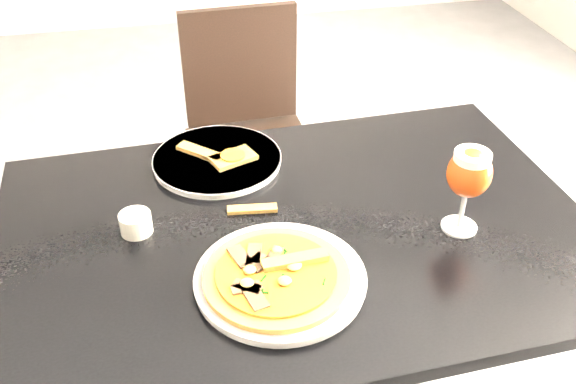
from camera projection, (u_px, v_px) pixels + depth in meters
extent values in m
cube|color=black|center=(297.00, 232.00, 1.31)|extent=(1.23, 0.85, 0.03)
cylinder|color=black|center=(65.00, 295.00, 1.69)|extent=(0.05, 0.05, 0.72)
cylinder|color=black|center=(442.00, 232.00, 1.90)|extent=(0.05, 0.05, 0.72)
cube|color=black|center=(254.00, 155.00, 2.13)|extent=(0.42, 0.42, 0.04)
cylinder|color=black|center=(218.00, 245.00, 2.09)|extent=(0.03, 0.03, 0.41)
cylinder|color=black|center=(313.00, 230.00, 2.16)|extent=(0.03, 0.03, 0.41)
cylinder|color=black|center=(203.00, 190.00, 2.35)|extent=(0.03, 0.03, 0.41)
cylinder|color=black|center=(289.00, 177.00, 2.42)|extent=(0.03, 0.03, 0.41)
cube|color=black|center=(240.00, 66.00, 2.13)|extent=(0.38, 0.05, 0.40)
cylinder|color=silver|center=(280.00, 279.00, 1.16)|extent=(0.35, 0.35, 0.02)
cylinder|color=brown|center=(276.00, 277.00, 1.15)|extent=(0.26, 0.26, 0.01)
cylinder|color=#CA3F10|center=(276.00, 273.00, 1.14)|extent=(0.22, 0.22, 0.01)
cube|color=#49291F|center=(292.00, 269.00, 1.15)|extent=(0.05, 0.03, 0.00)
cube|color=#49291F|center=(288.00, 256.00, 1.18)|extent=(0.05, 0.06, 0.00)
cube|color=#49291F|center=(262.00, 249.00, 1.19)|extent=(0.04, 0.06, 0.00)
cube|color=#49291F|center=(261.00, 269.00, 1.15)|extent=(0.06, 0.05, 0.00)
cube|color=#49291F|center=(255.00, 282.00, 1.12)|extent=(0.06, 0.05, 0.00)
cube|color=#49291F|center=(275.00, 298.00, 1.09)|extent=(0.04, 0.06, 0.00)
cube|color=#49291F|center=(289.00, 278.00, 1.13)|extent=(0.05, 0.06, 0.00)
ellipsoid|color=#E8D04B|center=(284.00, 266.00, 1.15)|extent=(0.02, 0.02, 0.01)
ellipsoid|color=#E8D04B|center=(270.00, 246.00, 1.19)|extent=(0.02, 0.02, 0.01)
ellipsoid|color=#E8D04B|center=(266.00, 268.00, 1.14)|extent=(0.02, 0.02, 0.01)
ellipsoid|color=#E8D04B|center=(247.00, 287.00, 1.10)|extent=(0.02, 0.02, 0.01)
ellipsoid|color=#E8D04B|center=(278.00, 277.00, 1.12)|extent=(0.02, 0.02, 0.01)
ellipsoid|color=#E8D04B|center=(312.00, 279.00, 1.12)|extent=(0.02, 0.02, 0.01)
cube|color=#0C400B|center=(278.00, 266.00, 1.15)|extent=(0.01, 0.02, 0.00)
cube|color=#0C400B|center=(268.00, 257.00, 1.17)|extent=(0.01, 0.02, 0.00)
cube|color=#0C400B|center=(247.00, 255.00, 1.18)|extent=(0.01, 0.02, 0.00)
cube|color=#0C400B|center=(261.00, 270.00, 1.15)|extent=(0.02, 0.01, 0.00)
cube|color=#0C400B|center=(246.00, 279.00, 1.13)|extent=(0.02, 0.01, 0.00)
cube|color=#0C400B|center=(271.00, 276.00, 1.13)|extent=(0.02, 0.01, 0.00)
cube|color=#0C400B|center=(272.00, 288.00, 1.11)|extent=(0.01, 0.02, 0.00)
cube|color=#0C400B|center=(290.00, 298.00, 1.09)|extent=(0.01, 0.02, 0.00)
cube|color=#0C400B|center=(289.00, 279.00, 1.13)|extent=(0.01, 0.02, 0.00)
cube|color=#0C400B|center=(308.00, 275.00, 1.13)|extent=(0.02, 0.01, 0.00)
cube|color=#0C400B|center=(284.00, 270.00, 1.15)|extent=(0.02, 0.01, 0.00)
cube|color=#0C400B|center=(291.00, 259.00, 1.17)|extent=(0.02, 0.01, 0.00)
cube|color=brown|center=(298.00, 263.00, 1.15)|extent=(0.12, 0.04, 0.01)
cylinder|color=silver|center=(217.00, 160.00, 1.49)|extent=(0.30, 0.30, 0.02)
cube|color=brown|center=(200.00, 152.00, 1.50)|extent=(0.11, 0.11, 0.01)
cube|color=brown|center=(233.00, 158.00, 1.47)|extent=(0.12, 0.09, 0.01)
cylinder|color=#CA3F10|center=(233.00, 155.00, 1.47)|extent=(0.06, 0.06, 0.00)
cube|color=brown|center=(252.00, 209.00, 1.34)|extent=(0.11, 0.04, 0.01)
cylinder|color=silver|center=(136.00, 223.00, 1.28)|extent=(0.06, 0.06, 0.04)
cylinder|color=gold|center=(135.00, 217.00, 1.27)|extent=(0.06, 0.06, 0.01)
cylinder|color=silver|center=(459.00, 227.00, 1.30)|extent=(0.07, 0.07, 0.01)
cylinder|color=silver|center=(462.00, 210.00, 1.27)|extent=(0.01, 0.01, 0.08)
ellipsoid|color=#A63710|center=(469.00, 173.00, 1.22)|extent=(0.09, 0.09, 0.10)
cylinder|color=silver|center=(473.00, 157.00, 1.20)|extent=(0.07, 0.07, 0.02)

